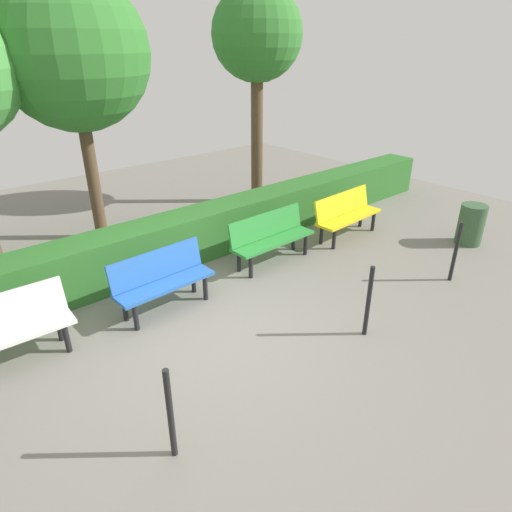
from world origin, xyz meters
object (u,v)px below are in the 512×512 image
(bench_green, at_px, (271,236))
(bench_white, at_px, (10,327))
(tree_near, at_px, (257,37))
(tree_mid, at_px, (72,54))
(bench_blue, at_px, (162,278))
(trash_bin, at_px, (471,224))
(bench_yellow, at_px, (346,213))

(bench_green, xyz_separation_m, bench_white, (4.12, -0.02, -0.01))
(tree_near, height_order, tree_mid, tree_mid)
(bench_blue, relative_size, bench_white, 1.06)
(bench_white, bearing_deg, bench_green, -178.27)
(bench_white, bearing_deg, tree_mid, -126.34)
(tree_mid, bearing_deg, trash_bin, 137.02)
(tree_near, bearing_deg, bench_blue, 33.59)
(bench_white, height_order, tree_mid, tree_mid)
(tree_near, xyz_separation_m, tree_mid, (3.76, -0.31, -0.26))
(bench_green, bearing_deg, bench_white, -1.34)
(bench_blue, bearing_deg, tree_mid, -98.86)
(tree_mid, bearing_deg, bench_yellow, 140.09)
(tree_near, relative_size, trash_bin, 5.97)
(bench_white, relative_size, trash_bin, 1.79)
(bench_blue, bearing_deg, tree_near, -148.40)
(bench_yellow, relative_size, bench_blue, 1.10)
(tree_near, height_order, trash_bin, tree_near)
(bench_blue, distance_m, tree_near, 5.83)
(bench_yellow, height_order, trash_bin, bench_yellow)
(trash_bin, bearing_deg, bench_green, -29.21)
(tree_near, distance_m, trash_bin, 5.70)
(bench_green, distance_m, tree_mid, 4.45)
(bench_yellow, xyz_separation_m, trash_bin, (-1.51, 1.76, -0.10))
(bench_yellow, bearing_deg, tree_near, -94.59)
(bench_yellow, distance_m, tree_mid, 5.56)
(bench_blue, relative_size, tree_near, 0.32)
(bench_green, xyz_separation_m, tree_mid, (1.81, -2.94, 2.82))
(bench_white, xyz_separation_m, tree_near, (-6.07, -2.62, 3.08))
(bench_green, bearing_deg, bench_blue, 1.77)
(bench_white, bearing_deg, bench_yellow, -179.44)
(bench_yellow, height_order, bench_green, bench_green)
(bench_yellow, distance_m, bench_green, 1.87)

